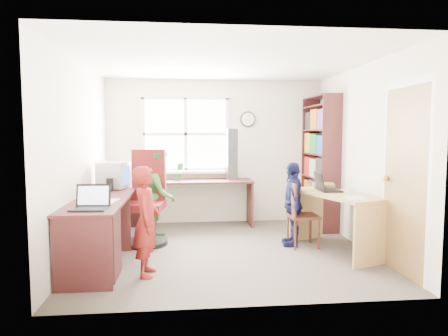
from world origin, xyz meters
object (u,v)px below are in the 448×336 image
at_px(potted_plant, 179,172).
at_px(person_green, 159,194).
at_px(wooden_chair, 299,212).
at_px(person_red, 146,221).
at_px(cd_tower, 232,154).
at_px(swivel_chair, 147,203).
at_px(bookshelf, 320,165).
at_px(laptop_right, 325,187).
at_px(right_desk, 336,209).
at_px(laptop_left, 91,203).
at_px(l_desk, 119,223).
at_px(person_navy, 293,204).
at_px(crt_monitor, 113,175).

distance_m(potted_plant, person_green, 0.84).
distance_m(wooden_chair, person_red, 2.12).
bearing_deg(cd_tower, swivel_chair, -148.09).
height_order(bookshelf, potted_plant, bookshelf).
xyz_separation_m(cd_tower, person_red, (-1.19, -2.27, -0.58)).
bearing_deg(swivel_chair, laptop_right, -1.51).
xyz_separation_m(right_desk, laptop_left, (-2.87, -0.75, 0.26)).
height_order(laptop_right, person_green, person_green).
relative_size(right_desk, person_green, 1.11).
xyz_separation_m(l_desk, person_green, (0.42, 0.97, 0.19)).
distance_m(person_green, person_navy, 1.89).
bearing_deg(laptop_right, laptop_left, 111.03).
bearing_deg(l_desk, wooden_chair, 9.05).
relative_size(l_desk, laptop_left, 7.92).
relative_size(laptop_right, potted_plant, 1.29).
height_order(laptop_right, person_red, person_red).
bearing_deg(wooden_chair, l_desk, -173.06).
xyz_separation_m(person_green, person_navy, (1.81, -0.53, -0.08)).
bearing_deg(bookshelf, cd_tower, 168.82).
height_order(laptop_right, cd_tower, cd_tower).
distance_m(cd_tower, person_red, 2.63).
distance_m(potted_plant, person_red, 2.29).
bearing_deg(right_desk, person_navy, 126.36).
distance_m(person_red, person_navy, 2.09).
bearing_deg(potted_plant, l_desk, -111.86).
bearing_deg(person_navy, person_red, -53.88).
bearing_deg(person_red, bookshelf, -50.76).
bearing_deg(cd_tower, person_red, -122.98).
bearing_deg(crt_monitor, person_red, -53.34).
bearing_deg(cd_tower, wooden_chair, -67.54).
bearing_deg(l_desk, person_green, 66.80).
xyz_separation_m(potted_plant, person_green, (-0.27, -0.75, -0.25)).
distance_m(crt_monitor, laptop_right, 2.87).
bearing_deg(right_desk, l_desk, 163.73).
bearing_deg(potted_plant, wooden_chair, -40.36).
height_order(right_desk, laptop_right, laptop_right).
relative_size(l_desk, laptop_right, 7.93).
distance_m(crt_monitor, person_green, 0.69).
bearing_deg(person_navy, swivel_chair, -90.45).
xyz_separation_m(right_desk, swivel_chair, (-2.45, 0.65, 0.00)).
bearing_deg(person_green, wooden_chair, -98.65).
xyz_separation_m(crt_monitor, potted_plant, (0.89, 0.88, -0.04)).
relative_size(wooden_chair, cd_tower, 1.03).
height_order(l_desk, laptop_left, laptop_left).
bearing_deg(cd_tower, crt_monitor, -158.11).
relative_size(swivel_chair, person_red, 1.10).
xyz_separation_m(l_desk, potted_plant, (0.69, 1.72, 0.44)).
distance_m(crt_monitor, cd_tower, 1.99).
xyz_separation_m(wooden_chair, cd_tower, (-0.73, 1.38, 0.70)).
distance_m(swivel_chair, laptop_left, 1.48).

